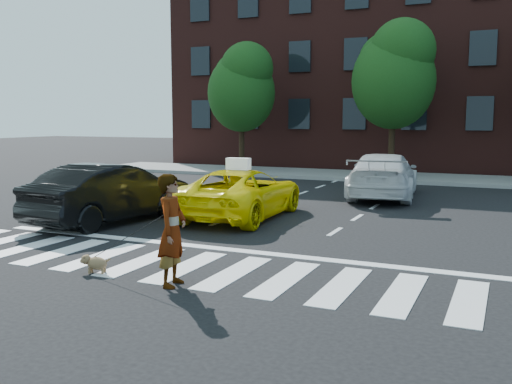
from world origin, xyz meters
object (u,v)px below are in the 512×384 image
taxi (242,193)px  woman (172,230)px  tree_left (242,85)px  black_sedan (111,193)px  dog (95,263)px  white_suv (383,176)px  tree_mid (395,71)px

taxi → woman: (1.81, -6.43, 0.25)m
tree_left → taxi: 13.46m
black_sedan → dog: (2.98, -4.26, -0.60)m
white_suv → tree_mid: bearing=-88.6°
white_suv → dog: (-2.69, -12.03, -0.59)m
tree_mid → taxi: size_ratio=1.44×
tree_left → black_sedan: (2.70, -13.77, -3.65)m
black_sedan → dog: bearing=132.4°
black_sedan → white_suv: (5.67, 7.77, -0.01)m
woman → dog: (-1.70, 0.06, -0.74)m
tree_left → taxi: size_ratio=1.32×
tree_left → taxi: tree_left is taller
dog → taxi: bearing=75.8°
black_sedan → white_suv: bearing=-118.7°
black_sedan → dog: 5.23m
black_sedan → woman: size_ratio=2.56×
tree_mid → woman: (-0.12, -18.10, -3.91)m
black_sedan → taxi: bearing=-136.2°
tree_mid → woman: 18.51m
dog → tree_left: bearing=92.3°
tree_left → dog: (5.68, -18.03, -4.24)m
tree_left → white_suv: 10.93m
tree_left → taxi: bearing=-64.5°
black_sedan → white_suv: size_ratio=0.89×
taxi → woman: size_ratio=2.63×
taxi → tree_mid: bearing=-101.9°
white_suv → tree_left: bearing=-42.4°
taxi → white_suv: white_suv is taller
taxi → black_sedan: 3.56m
tree_left → black_sedan: size_ratio=1.35×
black_sedan → tree_left: bearing=-71.5°
white_suv → taxi: bearing=56.9°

